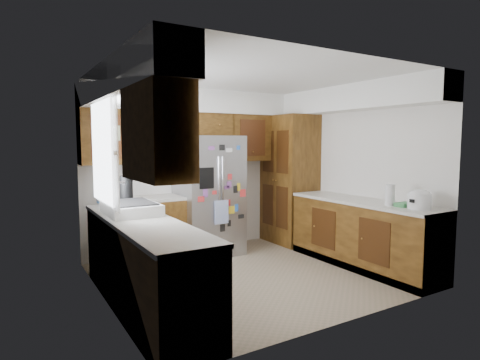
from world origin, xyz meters
name	(u,v)px	position (x,y,z in m)	size (l,w,h in m)	color
floor	(251,275)	(0.00, 0.00, 0.00)	(3.60, 3.60, 0.00)	tan
room_shell	(230,133)	(-0.11, 0.36, 1.82)	(3.64, 3.24, 2.52)	white
left_counter_run	(147,258)	(-1.36, 0.03, 0.43)	(1.36, 3.20, 0.92)	#3C230B
right_counter_run	(362,236)	(1.50, -0.47, 0.42)	(0.63, 2.25, 0.92)	#3C230B
pantry	(289,179)	(1.50, 1.15, 1.07)	(0.60, 0.90, 2.15)	#3C230B
fridge	(209,195)	(0.00, 1.20, 0.90)	(0.90, 0.79, 1.80)	#97979C
bridge_cabinet	(202,125)	(0.00, 1.43, 1.98)	(0.96, 0.34, 0.35)	#3C230B
fridge_top_items	(199,104)	(-0.05, 1.40, 2.29)	(0.83, 0.33, 0.30)	#1544B4
sink_assembly	(131,208)	(-1.50, 0.10, 0.99)	(0.52, 0.70, 0.37)	white
left_counter_clutter	(118,195)	(-1.46, 0.82, 1.05)	(0.32, 0.76, 0.38)	black
rice_cooker	(419,199)	(1.50, -1.31, 1.04)	(0.28, 0.26, 0.23)	white
paper_towel	(390,195)	(1.42, -0.96, 1.05)	(0.12, 0.12, 0.26)	white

